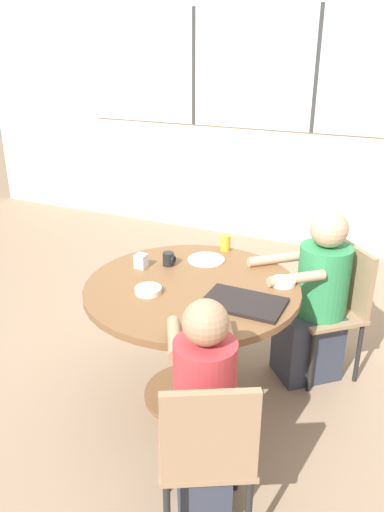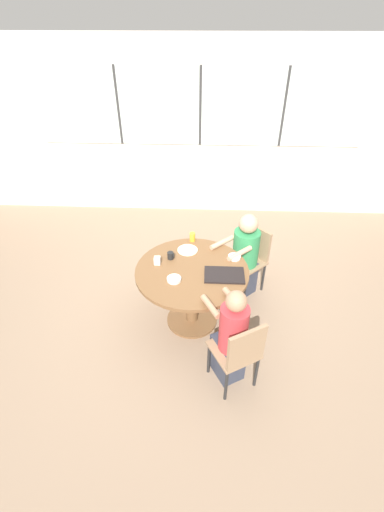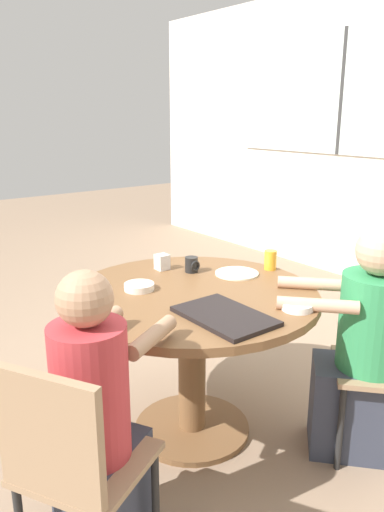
% 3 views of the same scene
% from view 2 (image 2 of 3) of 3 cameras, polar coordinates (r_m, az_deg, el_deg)
% --- Properties ---
extents(ground_plane, '(16.00, 16.00, 0.00)m').
position_cam_2_polar(ground_plane, '(4.22, 0.00, -10.58)').
color(ground_plane, '#8C725B').
extents(wall_back_with_windows, '(8.40, 0.08, 2.80)m').
position_cam_2_polar(wall_back_with_windows, '(5.96, 1.36, 20.16)').
color(wall_back_with_windows, silver).
rests_on(wall_back_with_windows, ground_plane).
extents(dining_table, '(1.23, 1.23, 0.78)m').
position_cam_2_polar(dining_table, '(3.80, 0.00, -4.37)').
color(dining_table, brown).
rests_on(dining_table, ground_plane).
extents(chair_for_woman_green_shirt, '(0.57, 0.57, 0.88)m').
position_cam_2_polar(chair_for_woman_green_shirt, '(4.41, 9.95, 0.29)').
color(chair_for_woman_green_shirt, '#937556').
rests_on(chair_for_woman_green_shirt, ground_plane).
extents(chair_for_man_blue_shirt, '(0.54, 0.54, 0.88)m').
position_cam_2_polar(chair_for_man_blue_shirt, '(3.26, 7.96, -15.44)').
color(chair_for_man_blue_shirt, '#937556').
rests_on(chair_for_man_blue_shirt, ground_plane).
extents(person_woman_green_shirt, '(0.64, 0.62, 1.14)m').
position_cam_2_polar(person_woman_green_shirt, '(4.31, 8.45, -0.63)').
color(person_woman_green_shirt, '#333847').
rests_on(person_woman_green_shirt, ground_plane).
extents(person_man_blue_shirt, '(0.47, 0.55, 1.14)m').
position_cam_2_polar(person_man_blue_shirt, '(3.35, 6.43, -13.59)').
color(person_man_blue_shirt, '#333847').
rests_on(person_man_blue_shirt, ground_plane).
extents(food_tray_dark, '(0.42, 0.27, 0.02)m').
position_cam_2_polar(food_tray_dark, '(3.62, 5.41, -3.16)').
color(food_tray_dark, black).
rests_on(food_tray_dark, dining_table).
extents(coffee_mug, '(0.08, 0.07, 0.08)m').
position_cam_2_polar(coffee_mug, '(3.83, -3.56, 0.08)').
color(coffee_mug, black).
rests_on(coffee_mug, dining_table).
extents(juice_glass, '(0.07, 0.07, 0.11)m').
position_cam_2_polar(juice_glass, '(4.12, 0.07, 3.19)').
color(juice_glass, gold).
rests_on(juice_glass, dining_table).
extents(milk_carton_small, '(0.07, 0.07, 0.09)m').
position_cam_2_polar(milk_carton_small, '(3.76, -5.81, -0.76)').
color(milk_carton_small, silver).
rests_on(milk_carton_small, dining_table).
extents(bowl_white_shallow, '(0.14, 0.14, 0.03)m').
position_cam_2_polar(bowl_white_shallow, '(3.87, 7.07, -0.17)').
color(bowl_white_shallow, white).
rests_on(bowl_white_shallow, dining_table).
extents(bowl_cereal, '(0.15, 0.15, 0.03)m').
position_cam_2_polar(bowl_cereal, '(3.54, -3.01, -3.88)').
color(bowl_cereal, silver).
rests_on(bowl_cereal, dining_table).
extents(plate_tortillas, '(0.23, 0.23, 0.01)m').
position_cam_2_polar(plate_tortillas, '(3.97, -0.74, 1.00)').
color(plate_tortillas, beige).
rests_on(plate_tortillas, dining_table).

